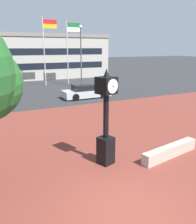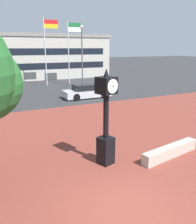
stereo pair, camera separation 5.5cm
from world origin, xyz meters
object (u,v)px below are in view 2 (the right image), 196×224
Objects in this scene: street_clock at (106,121)px; car_street_near at (87,92)px; flagpole_primary at (47,45)px; flagpole_secondary at (70,46)px; street_lamp_post at (82,50)px; civic_building at (29,56)px.

car_street_near is at bearing 52.65° from street_clock.
flagpole_primary is 1.03× the size of flagpole_secondary.
street_lamp_post is at bearing 161.84° from car_street_near.
flagpole_primary is 0.34× the size of civic_building.
car_street_near is at bearing -82.36° from flagpole_primary.
civic_building is at bearing -174.98° from car_street_near.
flagpole_secondary is at bearing 169.78° from car_street_near.
street_clock is 13.35m from car_street_near.
civic_building is (-1.57, 20.20, 2.74)m from car_street_near.
street_lamp_post is (0.24, -3.36, -0.55)m from flagpole_secondary.
civic_building is at bearing 104.04° from street_lamp_post.
street_clock is at bearing -106.08° from flagpole_secondary.
car_street_near is 0.63× the size of street_lamp_post.
flagpole_secondary is at bearing -73.02° from civic_building.
flagpole_secondary is (1.77, 9.27, 4.27)m from car_street_near.
civic_building reaches higher than street_clock.
street_clock is 0.16× the size of civic_building.
flagpole_secondary reaches higher than car_street_near.
flagpole_secondary is 1.12× the size of street_lamp_post.
civic_building is 3.36× the size of street_lamp_post.
flagpole_primary is (3.26, 21.77, 3.08)m from street_clock.
car_street_near is 7.26m from street_lamp_post.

